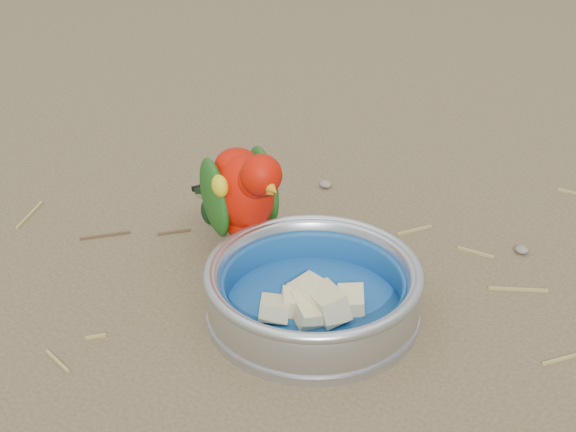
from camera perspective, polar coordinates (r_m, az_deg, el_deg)
The scene contains 6 objects.
ground at distance 0.96m, azimuth 3.40°, elevation -5.93°, with size 60.00×60.00×0.00m, color brown.
food_bowl at distance 0.95m, azimuth 1.62°, elevation -6.13°, with size 0.23×0.23×0.02m, color #B2B2BA.
bowl_wall at distance 0.93m, azimuth 1.64°, elevation -4.63°, with size 0.23×0.23×0.04m, color #B2B2BA, non-canonical shape.
fruit_wedges at distance 0.93m, azimuth 1.64°, elevation -4.99°, with size 0.14×0.14×0.03m, color #CFBC89, non-canonical shape.
lory_parrot at distance 1.01m, azimuth -2.85°, elevation 0.90°, with size 0.09×0.18×0.14m, color #B20F02, non-canonical shape.
ground_debris at distance 0.97m, azimuth 6.17°, elevation -5.47°, with size 0.90×0.80×0.01m, color olive, non-canonical shape.
Camera 1 is at (0.41, -0.66, 0.57)m, focal length 55.00 mm.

